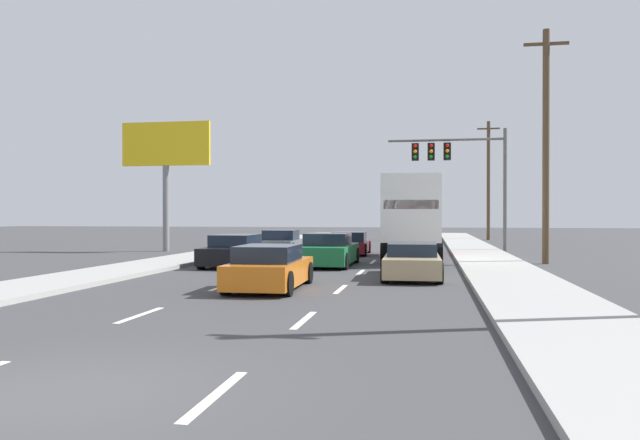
% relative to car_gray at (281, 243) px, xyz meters
% --- Properties ---
extents(ground_plane, '(140.00, 140.00, 0.00)m').
position_rel_car_gray_xyz_m(ground_plane, '(3.65, -0.41, -0.55)').
color(ground_plane, '#3D3D3F').
extents(sidewalk_right, '(2.74, 80.00, 0.14)m').
position_rel_car_gray_xyz_m(sidewalk_right, '(10.27, -5.41, -0.48)').
color(sidewalk_right, '#9E9E99').
rests_on(sidewalk_right, ground_plane).
extents(sidewalk_left, '(2.74, 80.00, 0.14)m').
position_rel_car_gray_xyz_m(sidewalk_left, '(-2.97, -5.41, -0.48)').
color(sidewalk_left, '#9E9E99').
rests_on(sidewalk_left, ground_plane).
extents(lane_markings, '(3.54, 57.00, 0.01)m').
position_rel_car_gray_xyz_m(lane_markings, '(3.65, -2.60, -0.55)').
color(lane_markings, silver).
rests_on(lane_markings, ground_plane).
extents(car_gray, '(2.02, 4.08, 1.24)m').
position_rel_car_gray_xyz_m(car_gray, '(0.00, 0.00, 0.00)').
color(car_gray, slate).
rests_on(car_gray, ground_plane).
extents(car_black, '(1.91, 4.51, 1.26)m').
position_rel_car_gray_xyz_m(car_black, '(0.15, -8.18, 0.02)').
color(car_black, black).
rests_on(car_black, ground_plane).
extents(car_maroon, '(2.04, 4.05, 1.17)m').
position_rel_car_gray_xyz_m(car_maroon, '(3.73, -0.46, -0.01)').
color(car_maroon, maroon).
rests_on(car_maroon, ground_plane).
extents(car_green, '(2.00, 4.49, 1.32)m').
position_rel_car_gray_xyz_m(car_green, '(3.80, -7.59, 0.04)').
color(car_green, '#196B38').
rests_on(car_green, ground_plane).
extents(car_orange, '(1.88, 4.07, 1.21)m').
position_rel_car_gray_xyz_m(car_orange, '(3.42, -15.40, 0.01)').
color(car_orange, orange).
rests_on(car_orange, ground_plane).
extents(box_truck, '(2.62, 8.24, 3.67)m').
position_rel_car_gray_xyz_m(box_truck, '(7.00, -3.82, 1.52)').
color(box_truck, white).
rests_on(box_truck, ground_plane).
extents(car_tan, '(1.92, 4.67, 1.13)m').
position_rel_car_gray_xyz_m(car_tan, '(7.20, -11.61, -0.02)').
color(car_tan, tan).
rests_on(car_tan, ground_plane).
extents(traffic_signal_mast, '(6.54, 0.69, 6.84)m').
position_rel_car_gray_xyz_m(traffic_signal_mast, '(8.95, 3.38, 4.59)').
color(traffic_signal_mast, '#595B56').
rests_on(traffic_signal_mast, ground_plane).
extents(utility_pole_mid, '(1.80, 0.28, 9.75)m').
position_rel_car_gray_xyz_m(utility_pole_mid, '(12.53, -4.98, 4.46)').
color(utility_pole_mid, brown).
rests_on(utility_pole_mid, ground_plane).
extents(utility_pole_far, '(1.80, 0.28, 9.71)m').
position_rel_car_gray_xyz_m(utility_pole_far, '(12.56, 20.11, 4.44)').
color(utility_pole_far, brown).
rests_on(utility_pole_far, ground_plane).
extents(roadside_billboard, '(5.16, 0.36, 7.25)m').
position_rel_car_gray_xyz_m(roadside_billboard, '(-6.79, 0.59, 4.76)').
color(roadside_billboard, slate).
rests_on(roadside_billboard, ground_plane).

